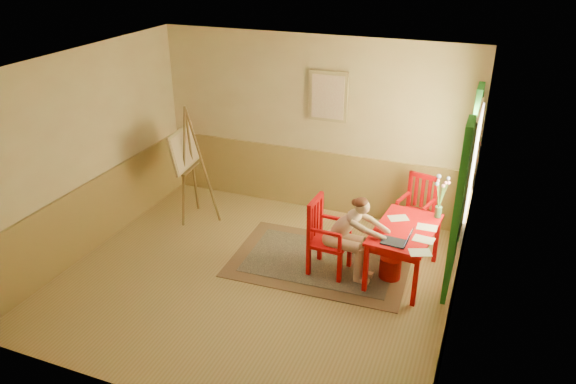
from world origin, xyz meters
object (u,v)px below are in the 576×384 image
at_px(chair_left, 326,236).
at_px(laptop, 399,241).
at_px(chair_back, 417,210).
at_px(figure, 349,233).
at_px(table, 405,234).
at_px(easel, 186,153).

bearing_deg(chair_left, laptop, -10.19).
xyz_separation_m(chair_back, figure, (-0.67, -1.25, 0.14)).
bearing_deg(table, laptop, -90.62).
bearing_deg(chair_left, chair_back, 51.64).
bearing_deg(easel, figure, -14.35).
xyz_separation_m(table, easel, (-3.44, 0.45, 0.46)).
xyz_separation_m(laptop, easel, (-3.44, 0.86, 0.32)).
bearing_deg(figure, chair_back, 61.92).
bearing_deg(chair_left, figure, -4.11).
height_order(figure, easel, easel).
bearing_deg(table, figure, -158.81).
xyz_separation_m(chair_left, easel, (-2.47, 0.69, 0.56)).
height_order(table, easel, easel).
xyz_separation_m(figure, laptop, (0.66, -0.15, 0.11)).
xyz_separation_m(chair_left, laptop, (0.97, -0.17, 0.24)).
relative_size(chair_left, chair_back, 1.04).
bearing_deg(figure, chair_left, 175.89).
bearing_deg(laptop, chair_back, 89.86).
bearing_deg(chair_back, laptop, -90.14).
distance_m(figure, easel, 2.90).
bearing_deg(easel, table, -7.45).
height_order(table, chair_left, chair_left).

